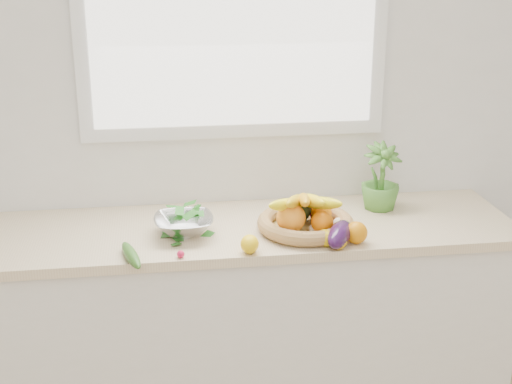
{
  "coord_description": "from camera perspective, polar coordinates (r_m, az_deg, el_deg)",
  "views": [
    {
      "loc": [
        -0.33,
        -0.74,
        2.0
      ],
      "look_at": [
        0.05,
        1.93,
        1.05
      ],
      "focal_mm": 50.0,
      "sensor_mm": 36.0,
      "label": 1
    }
  ],
  "objects": [
    {
      "name": "eggplant",
      "position": [
        2.74,
        6.72,
        -3.37
      ],
      "size": [
        0.17,
        0.23,
        0.09
      ],
      "primitive_type": "ellipsoid",
      "rotation": [
        0.0,
        0.0,
        -0.47
      ],
      "color": "#2D103B",
      "rests_on": "countertop"
    },
    {
      "name": "apple",
      "position": [
        2.95,
        5.12,
        -1.58
      ],
      "size": [
        0.11,
        0.11,
        0.09
      ],
      "primitive_type": "sphere",
      "rotation": [
        0.0,
        0.0,
        0.18
      ],
      "color": "red",
      "rests_on": "countertop"
    },
    {
      "name": "lemon_b",
      "position": [
        2.71,
        6.62,
        -3.86
      ],
      "size": [
        0.08,
        0.1,
        0.07
      ],
      "primitive_type": "ellipsoid",
      "rotation": [
        0.0,
        0.0,
        -0.23
      ],
      "color": "#D1970B",
      "rests_on": "countertop"
    },
    {
      "name": "radish",
      "position": [
        2.64,
        -6.05,
        -4.97
      ],
      "size": [
        0.03,
        0.03,
        0.03
      ],
      "primitive_type": "sphere",
      "rotation": [
        0.0,
        0.0,
        -0.03
      ],
      "color": "#D61A48",
      "rests_on": "countertop"
    },
    {
      "name": "window_pane",
      "position": [
        2.98,
        -1.78,
        14.62
      ],
      "size": [
        1.18,
        0.01,
        0.98
      ],
      "primitive_type": "cube",
      "color": "white",
      "rests_on": "window_frame"
    },
    {
      "name": "lemon_a",
      "position": [
        2.66,
        -0.51,
        -4.18
      ],
      "size": [
        0.08,
        0.1,
        0.07
      ],
      "primitive_type": "ellipsoid",
      "rotation": [
        0.0,
        0.0,
        -0.15
      ],
      "color": "yellow",
      "rests_on": "countertop"
    },
    {
      "name": "colander_with_spinach",
      "position": [
        2.82,
        -5.81,
        -2.27
      ],
      "size": [
        0.24,
        0.24,
        0.12
      ],
      "color": "silver",
      "rests_on": "countertop"
    },
    {
      "name": "lemon_c",
      "position": [
        2.73,
        5.59,
        -3.67
      ],
      "size": [
        0.09,
        0.1,
        0.06
      ],
      "primitive_type": "ellipsoid",
      "rotation": [
        0.0,
        0.0,
        0.32
      ],
      "color": "gold",
      "rests_on": "countertop"
    },
    {
      "name": "counter_cabinet",
      "position": [
        3.13,
        -0.98,
        -10.7
      ],
      "size": [
        2.2,
        0.58,
        0.86
      ],
      "primitive_type": "cube",
      "color": "silver",
      "rests_on": "ground"
    },
    {
      "name": "countertop",
      "position": [
        2.93,
        -1.03,
        -3.06
      ],
      "size": [
        2.24,
        0.62,
        0.04
      ],
      "primitive_type": "cube",
      "color": "beige",
      "rests_on": "counter_cabinet"
    },
    {
      "name": "potted_herb",
      "position": [
        3.11,
        9.94,
        1.05
      ],
      "size": [
        0.2,
        0.2,
        0.31
      ],
      "primitive_type": "imported",
      "rotation": [
        0.0,
        0.0,
        0.22
      ],
      "color": "#488430",
      "rests_on": "countertop"
    },
    {
      "name": "fruit_basket",
      "position": [
        2.85,
        3.92,
        -2.1
      ],
      "size": [
        0.44,
        0.44,
        0.19
      ],
      "color": "tan",
      "rests_on": "countertop"
    },
    {
      "name": "garlic_a",
      "position": [
        2.89,
        6.69,
        -2.55
      ],
      "size": [
        0.07,
        0.07,
        0.05
      ],
      "primitive_type": "ellipsoid",
      "rotation": [
        0.0,
        0.0,
        0.17
      ],
      "color": "silver",
      "rests_on": "countertop"
    },
    {
      "name": "ginger",
      "position": [
        2.78,
        7.06,
        -3.58
      ],
      "size": [
        0.13,
        0.1,
        0.04
      ],
      "primitive_type": "cube",
      "rotation": [
        0.0,
        0.0,
        0.51
      ],
      "color": "tan",
      "rests_on": "countertop"
    },
    {
      "name": "window_frame",
      "position": [
        3.0,
        -1.83,
        14.65
      ],
      "size": [
        1.3,
        0.03,
        1.1
      ],
      "primitive_type": "cube",
      "color": "white",
      "rests_on": "back_wall"
    },
    {
      "name": "back_wall",
      "position": [
        3.07,
        -1.78,
        7.21
      ],
      "size": [
        4.5,
        0.02,
        2.7
      ],
      "primitive_type": "cube",
      "color": "white",
      "rests_on": "ground"
    },
    {
      "name": "garlic_c",
      "position": [
        2.84,
        4.7,
        -2.96
      ],
      "size": [
        0.06,
        0.06,
        0.04
      ],
      "primitive_type": "ellipsoid",
      "rotation": [
        0.0,
        0.0,
        -0.34
      ],
      "color": "white",
      "rests_on": "countertop"
    },
    {
      "name": "orange_loose",
      "position": [
        2.76,
        8.03,
        -3.24
      ],
      "size": [
        0.1,
        0.1,
        0.09
      ],
      "primitive_type": "sphere",
      "rotation": [
        0.0,
        0.0,
        -0.17
      ],
      "color": "orange",
      "rests_on": "countertop"
    },
    {
      "name": "garlic_b",
      "position": [
        2.96,
        1.55,
        -1.91
      ],
      "size": [
        0.06,
        0.06,
        0.05
      ],
      "primitive_type": "ellipsoid",
      "rotation": [
        0.0,
        0.0,
        -0.24
      ],
      "color": "silver",
      "rests_on": "countertop"
    },
    {
      "name": "cucumber",
      "position": [
        2.64,
        -9.96,
        -4.99
      ],
      "size": [
        0.1,
        0.24,
        0.04
      ],
      "primitive_type": "ellipsoid",
      "rotation": [
        0.0,
        0.0,
        0.25
      ],
      "color": "#2E5A1A",
      "rests_on": "countertop"
    }
  ]
}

